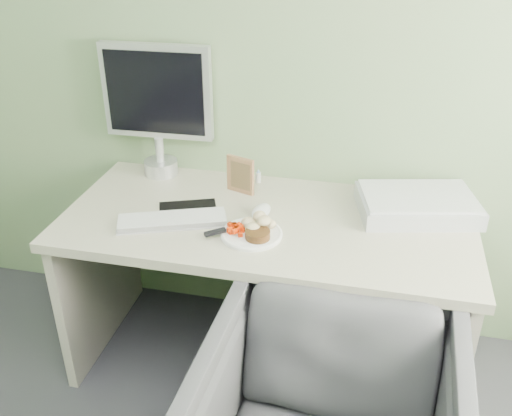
% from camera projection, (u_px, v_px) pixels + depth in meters
% --- Properties ---
extents(wall_back, '(3.50, 0.00, 3.50)m').
position_uv_depth(wall_back, '(288.00, 36.00, 2.25)').
color(wall_back, gray).
rests_on(wall_back, floor).
extents(desk, '(1.60, 0.75, 0.73)m').
position_uv_depth(desk, '(266.00, 257.00, 2.31)').
color(desk, beige).
rests_on(desk, floor).
extents(plate, '(0.23, 0.23, 0.01)m').
position_uv_depth(plate, '(252.00, 234.00, 2.11)').
color(plate, white).
rests_on(plate, desk).
extents(steak, '(0.12, 0.12, 0.03)m').
position_uv_depth(steak, '(258.00, 234.00, 2.07)').
color(steak, black).
rests_on(steak, plate).
extents(potato_pile, '(0.12, 0.09, 0.06)m').
position_uv_depth(potato_pile, '(262.00, 220.00, 2.13)').
color(potato_pile, '#A78651').
rests_on(potato_pile, plate).
extents(carrot_heap, '(0.07, 0.07, 0.04)m').
position_uv_depth(carrot_heap, '(236.00, 228.00, 2.10)').
color(carrot_heap, red).
rests_on(carrot_heap, plate).
extents(steak_knife, '(0.18, 0.15, 0.02)m').
position_uv_depth(steak_knife, '(224.00, 230.00, 2.10)').
color(steak_knife, silver).
rests_on(steak_knife, plate).
extents(mousepad, '(0.29, 0.27, 0.00)m').
position_uv_depth(mousepad, '(188.00, 212.00, 2.26)').
color(mousepad, black).
rests_on(mousepad, desk).
extents(keyboard, '(0.43, 0.26, 0.02)m').
position_uv_depth(keyboard, '(172.00, 220.00, 2.18)').
color(keyboard, white).
rests_on(keyboard, desk).
extents(computer_mouse, '(0.08, 0.13, 0.04)m').
position_uv_depth(computer_mouse, '(261.00, 211.00, 2.23)').
color(computer_mouse, white).
rests_on(computer_mouse, desk).
extents(photo_frame, '(0.13, 0.06, 0.16)m').
position_uv_depth(photo_frame, '(240.00, 175.00, 2.39)').
color(photo_frame, '#A87A4E').
rests_on(photo_frame, desk).
extents(eyedrop_bottle, '(0.02, 0.02, 0.06)m').
position_uv_depth(eyedrop_bottle, '(258.00, 176.00, 2.49)').
color(eyedrop_bottle, white).
rests_on(eyedrop_bottle, desk).
extents(scanner, '(0.51, 0.39, 0.07)m').
position_uv_depth(scanner, '(417.00, 205.00, 2.25)').
color(scanner, silver).
rests_on(scanner, desk).
extents(monitor, '(0.48, 0.15, 0.58)m').
position_uv_depth(monitor, '(157.00, 103.00, 2.45)').
color(monitor, silver).
rests_on(monitor, desk).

